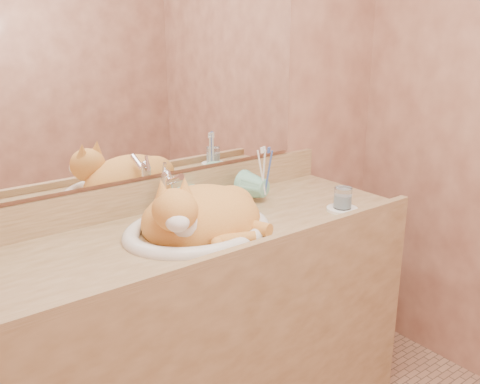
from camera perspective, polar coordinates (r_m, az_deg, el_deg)
wall_back at (r=1.94m, az=-9.73°, el=9.43°), size 2.40×0.02×2.50m
vanity_counter at (r=2.01m, az=-4.63°, el=-15.44°), size 1.60×0.55×0.85m
mirror at (r=1.91m, az=-9.78°, el=13.54°), size 1.30×0.02×0.80m
sink_basin at (r=1.77m, az=-4.59°, el=-1.89°), size 0.55×0.48×0.16m
faucet at (r=1.92m, az=-7.77°, el=0.03°), size 0.09×0.14×0.18m
cat at (r=1.77m, az=-4.37°, el=-2.34°), size 0.49×0.44×0.22m
soap_dispenser at (r=1.99m, az=-3.84°, el=0.40°), size 0.09×0.09×0.16m
toothbrush_cup at (r=2.06m, az=2.69°, el=0.24°), size 0.15×0.15×0.11m
toothbrushes at (r=2.03m, az=2.72°, el=2.36°), size 0.04×0.04×0.23m
saucer at (r=2.03m, az=10.84°, el=-1.81°), size 0.12×0.12×0.01m
water_glass at (r=2.01m, az=10.91°, el=-0.62°), size 0.07×0.07×0.08m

